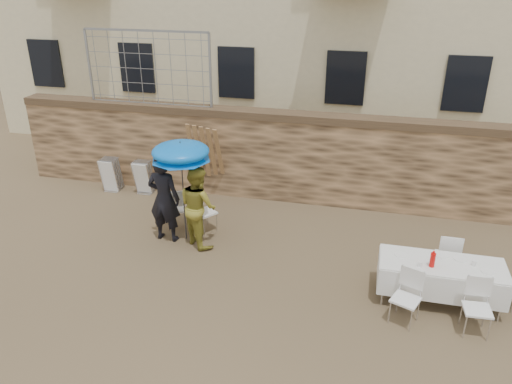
% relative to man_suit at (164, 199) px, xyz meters
% --- Properties ---
extents(ground, '(80.00, 80.00, 0.00)m').
position_rel_man_suit_xyz_m(ground, '(1.62, -2.35, -0.96)').
color(ground, brown).
rests_on(ground, ground).
extents(stone_wall, '(13.00, 0.50, 2.20)m').
position_rel_man_suit_xyz_m(stone_wall, '(1.62, 2.65, 0.14)').
color(stone_wall, brown).
rests_on(stone_wall, ground).
extents(chain_link_fence, '(3.20, 0.06, 1.80)m').
position_rel_man_suit_xyz_m(chain_link_fence, '(-1.38, 2.65, 2.14)').
color(chain_link_fence, gray).
rests_on(chain_link_fence, stone_wall).
extents(man_suit, '(0.73, 0.51, 1.93)m').
position_rel_man_suit_xyz_m(man_suit, '(0.00, 0.00, 0.00)').
color(man_suit, black).
rests_on(man_suit, ground).
extents(woman_dress, '(1.08, 1.06, 1.75)m').
position_rel_man_suit_xyz_m(woman_dress, '(0.75, 0.00, -0.09)').
color(woman_dress, gold).
rests_on(woman_dress, ground).
extents(umbrella, '(1.22, 1.22, 2.06)m').
position_rel_man_suit_xyz_m(umbrella, '(0.40, 0.10, 0.98)').
color(umbrella, '#3F3F44').
rests_on(umbrella, ground).
extents(couple_chair_left, '(0.64, 0.64, 0.96)m').
position_rel_man_suit_xyz_m(couple_chair_left, '(0.00, 0.55, -0.48)').
color(couple_chair_left, white).
rests_on(couple_chair_left, ground).
extents(couple_chair_right, '(0.67, 0.67, 0.96)m').
position_rel_man_suit_xyz_m(couple_chair_right, '(0.70, 0.55, -0.48)').
color(couple_chair_right, white).
rests_on(couple_chair_right, ground).
extents(banquet_table, '(2.10, 0.85, 0.78)m').
position_rel_man_suit_xyz_m(banquet_table, '(5.51, -0.91, -0.23)').
color(banquet_table, white).
rests_on(banquet_table, ground).
extents(soda_bottle, '(0.09, 0.09, 0.26)m').
position_rel_man_suit_xyz_m(soda_bottle, '(5.31, -1.06, -0.06)').
color(soda_bottle, red).
rests_on(soda_bottle, banquet_table).
extents(table_chair_front_left, '(0.63, 0.63, 0.96)m').
position_rel_man_suit_xyz_m(table_chair_front_left, '(4.91, -1.66, -0.48)').
color(table_chair_front_left, white).
rests_on(table_chair_front_left, ground).
extents(table_chair_front_right, '(0.50, 0.50, 0.96)m').
position_rel_man_suit_xyz_m(table_chair_front_right, '(6.01, -1.66, -0.48)').
color(table_chair_front_right, white).
rests_on(table_chair_front_right, ground).
extents(table_chair_back, '(0.49, 0.49, 0.96)m').
position_rel_man_suit_xyz_m(table_chair_back, '(5.71, -0.11, -0.48)').
color(table_chair_back, white).
rests_on(table_chair_back, ground).
extents(chair_stack_left, '(0.46, 0.47, 0.92)m').
position_rel_man_suit_xyz_m(chair_stack_left, '(-2.39, 2.19, -0.50)').
color(chair_stack_left, white).
rests_on(chair_stack_left, ground).
extents(chair_stack_right, '(0.46, 0.40, 0.92)m').
position_rel_man_suit_xyz_m(chair_stack_right, '(-1.49, 2.19, -0.50)').
color(chair_stack_right, white).
rests_on(chair_stack_right, ground).
extents(wood_planks, '(0.70, 0.20, 2.00)m').
position_rel_man_suit_xyz_m(wood_planks, '(0.11, 2.26, 0.04)').
color(wood_planks, '#A37749').
rests_on(wood_planks, ground).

